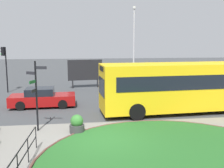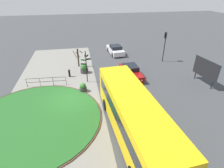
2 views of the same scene
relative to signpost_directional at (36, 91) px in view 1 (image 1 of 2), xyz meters
The scene contains 12 objects.
ground 4.28m from the signpost_directional, 29.81° to the right, with size 120.00×120.00×0.00m, color #3D3F42.
sidewalk_paving 5.15m from the signpost_directional, 46.69° to the right, with size 32.00×8.86×0.02m, color gray.
grass_island 7.75m from the signpost_directional, 39.28° to the right, with size 10.80×10.80×0.10m, color #235B23.
grass_kerb_ring 7.75m from the signpost_directional, 39.28° to the right, with size 11.11×11.11×0.11m, color brown.
signpost_directional is the anchor object (origin of this frame).
railing_grass_edge 4.62m from the signpost_directional, 88.13° to the right, with size 0.29×4.16×0.99m.
bus_yellow 9.22m from the signpost_directional, 16.65° to the left, with size 10.74×3.21×3.19m.
car_far_lane 5.44m from the signpost_directional, 94.48° to the left, with size 4.55×1.92×1.36m.
traffic_light_near 12.00m from the signpost_directional, 111.37° to the left, with size 0.49×0.30×4.10m.
lamppost_tall 14.12m from the signpost_directional, 57.36° to the left, with size 0.32×0.32×7.86m.
billboard_left 12.93m from the signpost_directional, 77.35° to the left, with size 3.40×0.55×2.80m.
planter_near_signpost 2.70m from the signpost_directional, 15.69° to the right, with size 0.75×0.75×0.95m.
Camera 1 is at (-1.10, -11.64, 4.58)m, focal length 42.36 mm.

